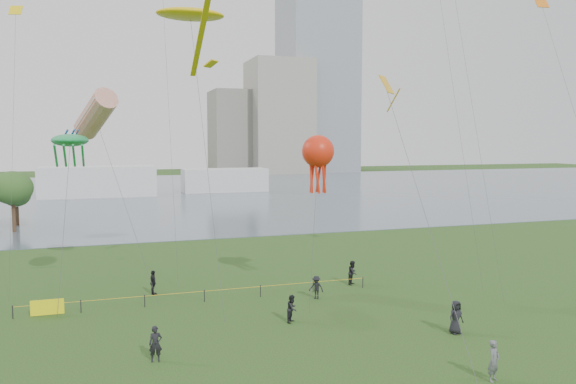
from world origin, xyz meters
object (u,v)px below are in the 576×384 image
object	(u,v)px
kite_flyer	(494,361)
fence	(111,302)
kite_octopus	(318,152)
kite_stingray	(191,15)

from	to	relation	value
kite_flyer	fence	bearing A→B (deg)	107.67
fence	kite_octopus	world-z (taller)	kite_octopus
kite_flyer	kite_octopus	xyz separation A→B (m)	(-2.77, 15.54, 9.31)
fence	kite_stingray	bearing A→B (deg)	30.53
kite_flyer	kite_stingray	world-z (taller)	kite_stingray
fence	kite_stingray	distance (m)	20.67
kite_stingray	kite_octopus	world-z (taller)	kite_stingray
fence	kite_octopus	bearing A→B (deg)	-5.46
fence	kite_flyer	xyz separation A→B (m)	(16.70, -16.87, 0.41)
fence	kite_flyer	bearing A→B (deg)	-45.28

